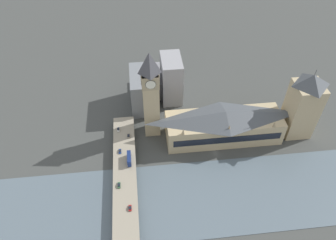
# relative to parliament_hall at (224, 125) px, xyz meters

# --- Properties ---
(ground_plane) EXTENTS (600.00, 600.00, 0.00)m
(ground_plane) POSITION_rel_parliament_hall_xyz_m (-15.45, 8.00, -12.39)
(ground_plane) COLOR #424442
(river_water) EXTENTS (54.63, 360.00, 0.30)m
(river_water) POSITION_rel_parliament_hall_xyz_m (-48.77, 8.00, -12.24)
(river_water) COLOR slate
(river_water) RESTS_ON ground_plane
(parliament_hall) EXTENTS (25.37, 81.53, 24.96)m
(parliament_hall) POSITION_rel_parliament_hall_xyz_m (0.00, 0.00, 0.00)
(parliament_hall) COLOR tan
(parliament_hall) RESTS_ON ground_plane
(clock_tower) EXTENTS (12.05, 12.05, 68.32)m
(clock_tower) POSITION_rel_parliament_hall_xyz_m (11.48, 50.19, 24.17)
(clock_tower) COLOR tan
(clock_tower) RESTS_ON ground_plane
(victoria_tower) EXTENTS (18.80, 18.80, 55.58)m
(victoria_tower) POSITION_rel_parliament_hall_xyz_m (0.06, -54.17, 13.40)
(victoria_tower) COLOR tan
(victoria_tower) RESTS_ON ground_plane
(road_bridge) EXTENTS (141.26, 14.94, 6.15)m
(road_bridge) POSITION_rel_parliament_hall_xyz_m (-48.77, 71.09, -7.40)
(road_bridge) COLOR gray
(road_bridge) RESTS_ON ground_plane
(double_decker_bus_mid) EXTENTS (10.41, 2.57, 5.03)m
(double_decker_bus_mid) POSITION_rel_parliament_hall_xyz_m (-20.14, 67.74, -3.48)
(double_decker_bus_mid) COLOR navy
(double_decker_bus_mid) RESTS_ON road_bridge
(car_northbound_lead) EXTENTS (4.27, 1.81, 1.28)m
(car_northbound_lead) POSITION_rel_parliament_hall_xyz_m (1.88, 67.76, -5.60)
(car_northbound_lead) COLOR slate
(car_northbound_lead) RESTS_ON road_bridge
(car_northbound_mid) EXTENTS (4.59, 1.79, 1.40)m
(car_northbound_mid) POSITION_rel_parliament_hall_xyz_m (9.12, 74.88, -5.54)
(car_northbound_mid) COLOR silver
(car_northbound_mid) RESTS_ON road_bridge
(car_northbound_tail) EXTENTS (3.89, 1.82, 1.39)m
(car_northbound_tail) POSITION_rel_parliament_hall_xyz_m (-55.44, 68.30, -5.56)
(car_northbound_tail) COLOR maroon
(car_northbound_tail) RESTS_ON road_bridge
(car_southbound_lead) EXTENTS (4.16, 1.78, 1.43)m
(car_southbound_lead) POSITION_rel_parliament_hall_xyz_m (-38.87, 74.65, -5.54)
(car_southbound_lead) COLOR #2D5638
(car_southbound_lead) RESTS_ON road_bridge
(car_southbound_mid) EXTENTS (4.04, 1.76, 1.31)m
(car_southbound_mid) POSITION_rel_parliament_hall_xyz_m (-11.60, 73.90, -5.59)
(car_southbound_mid) COLOR navy
(car_southbound_mid) RESTS_ON road_bridge
(city_block_west) EXTENTS (31.57, 25.96, 16.12)m
(city_block_west) POSITION_rel_parliament_hall_xyz_m (60.46, 35.24, -4.33)
(city_block_west) COLOR gray
(city_block_west) RESTS_ON ground_plane
(city_block_center) EXTENTS (26.44, 15.52, 37.04)m
(city_block_center) POSITION_rel_parliament_hall_xyz_m (48.62, 31.90, 6.13)
(city_block_center) COLOR #939399
(city_block_center) RESTS_ON ground_plane
(city_block_east) EXTENTS (33.77, 20.40, 29.08)m
(city_block_east) POSITION_rel_parliament_hall_xyz_m (42.13, 54.05, 2.15)
(city_block_east) COLOR slate
(city_block_east) RESTS_ON ground_plane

